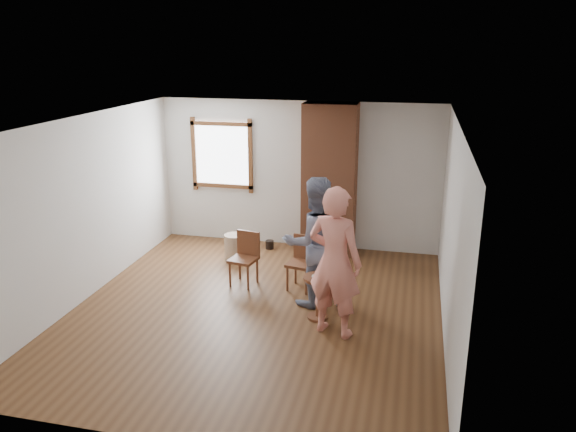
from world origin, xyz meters
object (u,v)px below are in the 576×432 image
at_px(stoneware_crock, 234,247).
at_px(person_pink, 335,262).
at_px(side_table, 318,290).
at_px(dining_chair_right, 303,259).
at_px(dining_chair_left, 245,255).
at_px(man, 314,242).

height_order(stoneware_crock, person_pink, person_pink).
bearing_deg(side_table, person_pink, -52.84).
xyz_separation_m(dining_chair_right, side_table, (0.40, -0.92, -0.05)).
bearing_deg(person_pink, dining_chair_left, -21.37).
distance_m(dining_chair_right, side_table, 1.01).
height_order(side_table, person_pink, person_pink).
bearing_deg(side_table, dining_chair_right, 113.50).
distance_m(stoneware_crock, dining_chair_right, 1.63).
distance_m(stoneware_crock, person_pink, 3.03).
bearing_deg(side_table, stoneware_crock, 134.63).
relative_size(stoneware_crock, dining_chair_left, 0.54).
bearing_deg(man, stoneware_crock, -69.67).
bearing_deg(stoneware_crock, dining_chair_left, -61.95).
bearing_deg(dining_chair_right, dining_chair_left, -166.18).
bearing_deg(side_table, man, 107.92).
bearing_deg(dining_chair_right, person_pink, -51.21).
bearing_deg(person_pink, stoneware_crock, -29.32).
xyz_separation_m(man, person_pink, (0.40, -0.78, 0.05)).
relative_size(stoneware_crock, dining_chair_right, 0.55).
bearing_deg(person_pink, dining_chair_right, -45.29).
bearing_deg(side_table, dining_chair_left, 145.41).
distance_m(side_table, person_pink, 0.71).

